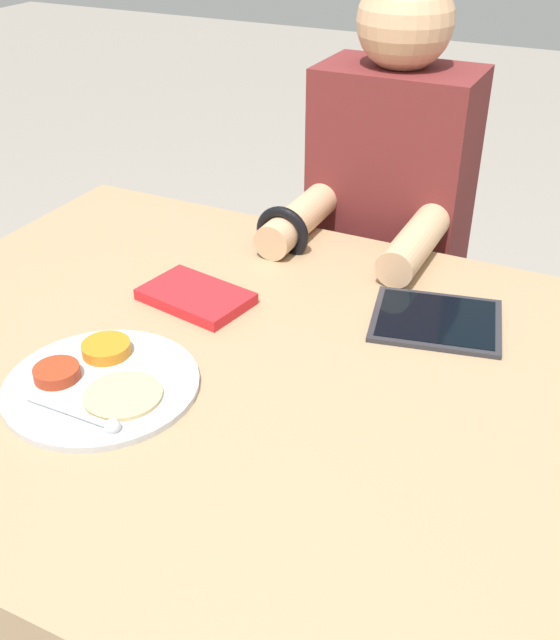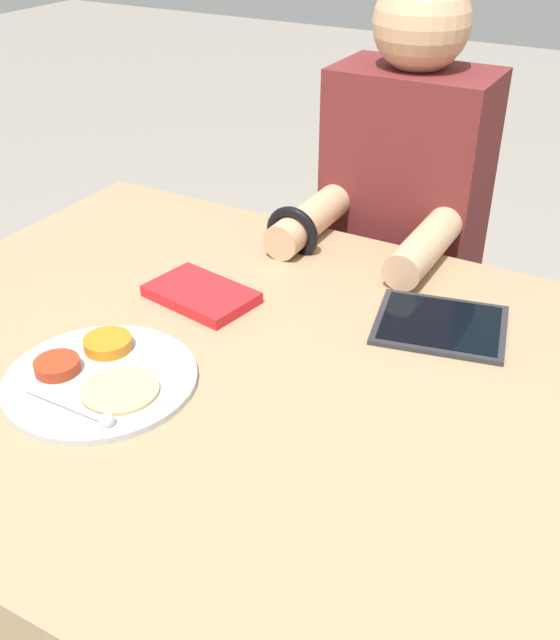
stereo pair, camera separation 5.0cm
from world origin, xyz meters
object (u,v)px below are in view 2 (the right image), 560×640
(red_notebook, at_px, (201,295))
(person_diner, at_px, (397,269))
(tablet_device, at_px, (440,325))
(thali_tray, at_px, (99,376))

(red_notebook, distance_m, person_diner, 0.57)
(red_notebook, distance_m, tablet_device, 0.41)
(tablet_device, xyz_separation_m, person_diner, (-0.22, 0.41, -0.15))
(thali_tray, relative_size, person_diner, 0.24)
(tablet_device, relative_size, person_diner, 0.20)
(red_notebook, bearing_deg, person_diner, 72.49)
(tablet_device, bearing_deg, person_diner, 118.67)
(thali_tray, bearing_deg, person_diner, 78.51)
(thali_tray, relative_size, red_notebook, 1.41)
(thali_tray, bearing_deg, red_notebook, 90.91)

